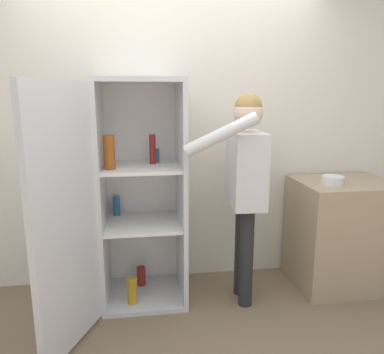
# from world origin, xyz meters

# --- Properties ---
(ground_plane) EXTENTS (12.00, 12.00, 0.00)m
(ground_plane) POSITION_xyz_m (0.00, 0.00, 0.00)
(ground_plane) COLOR #7A664C
(wall_back) EXTENTS (7.00, 0.06, 2.55)m
(wall_back) POSITION_xyz_m (0.00, 0.98, 1.27)
(wall_back) COLOR silver
(wall_back) RESTS_ON ground_plane
(refrigerator) EXTENTS (0.95, 1.20, 1.75)m
(refrigerator) POSITION_xyz_m (-0.38, 0.54, 0.87)
(refrigerator) COLOR silver
(refrigerator) RESTS_ON ground_plane
(person) EXTENTS (0.64, 0.56, 1.64)m
(person) POSITION_xyz_m (0.51, 0.47, 1.04)
(person) COLOR #262628
(person) RESTS_ON ground_plane
(counter) EXTENTS (0.79, 0.65, 0.92)m
(counter) POSITION_xyz_m (1.43, 0.61, 0.46)
(counter) COLOR tan
(counter) RESTS_ON ground_plane
(bowl) EXTENTS (0.18, 0.18, 0.07)m
(bowl) POSITION_xyz_m (1.26, 0.52, 0.96)
(bowl) COLOR white
(bowl) RESTS_ON counter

